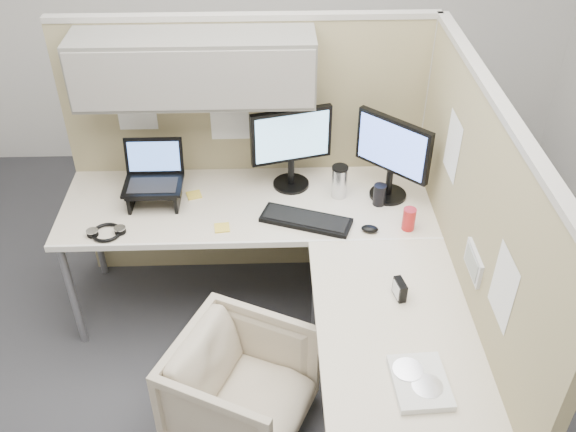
{
  "coord_description": "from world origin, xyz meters",
  "views": [
    {
      "loc": [
        0.02,
        -2.26,
        2.74
      ],
      "look_at": [
        0.1,
        0.25,
        0.85
      ],
      "focal_mm": 40.0,
      "sensor_mm": 36.0,
      "label": 1
    }
  ],
  "objects_px": {
    "keyboard": "(306,220)",
    "office_chair": "(241,384)",
    "desk": "(294,258)",
    "monitor_left": "(291,142)"
  },
  "relations": [
    {
      "from": "keyboard",
      "to": "office_chair",
      "type": "bearing_deg",
      "value": -95.95
    },
    {
      "from": "keyboard",
      "to": "desk",
      "type": "bearing_deg",
      "value": -87.05
    },
    {
      "from": "desk",
      "to": "keyboard",
      "type": "distance_m",
      "value": 0.25
    },
    {
      "from": "office_chair",
      "to": "monitor_left",
      "type": "relative_size",
      "value": 1.29
    },
    {
      "from": "monitor_left",
      "to": "office_chair",
      "type": "bearing_deg",
      "value": -119.73
    },
    {
      "from": "desk",
      "to": "monitor_left",
      "type": "xyz_separation_m",
      "value": [
        0.01,
        0.57,
        0.32
      ]
    },
    {
      "from": "office_chair",
      "to": "monitor_left",
      "type": "height_order",
      "value": "monitor_left"
    },
    {
      "from": "desk",
      "to": "monitor_left",
      "type": "height_order",
      "value": "monitor_left"
    },
    {
      "from": "office_chair",
      "to": "monitor_left",
      "type": "xyz_separation_m",
      "value": [
        0.27,
        1.02,
        0.7
      ]
    },
    {
      "from": "office_chair",
      "to": "desk",
      "type": "bearing_deg",
      "value": -4.55
    }
  ]
}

